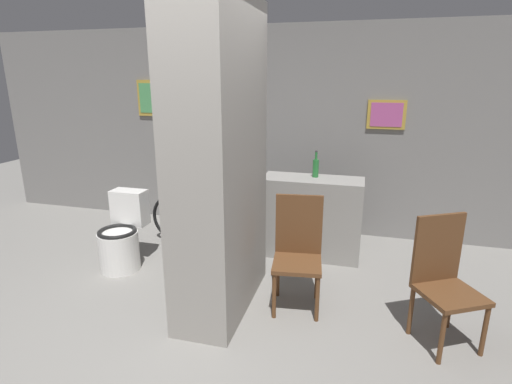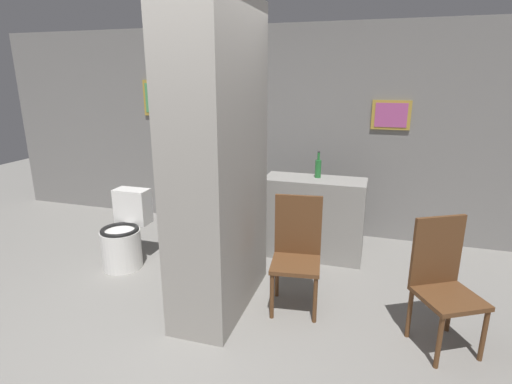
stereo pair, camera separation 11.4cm
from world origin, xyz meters
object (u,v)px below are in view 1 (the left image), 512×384
Objects in this scene: chair_near_pillar at (298,249)px; bottle_tall at (316,167)px; toilet at (122,238)px; bicycle at (216,220)px; chair_by_doorway at (444,277)px.

bottle_tall is (-0.00, 1.12, 0.49)m from chair_near_pillar.
toilet is at bearing -155.21° from bottle_tall.
bicycle is at bearing -174.08° from bottle_tall.
chair_near_pillar is at bearing -89.98° from bottle_tall.
toilet is at bearing -135.25° from bicycle.
toilet is 3.12m from chair_by_doorway.
bottle_tall is at bearing 101.47° from chair_by_doorway.
chair_near_pillar and chair_by_doorway have the same top height.
bicycle is (-1.15, 1.00, -0.20)m from chair_near_pillar.
toilet is 0.48× the size of bicycle.
chair_by_doorway is 2.61m from bicycle.
bottle_tall is at bearing 5.92° from bicycle.
bottle_tall reaches higher than chair_near_pillar.
toilet is 1.95m from chair_near_pillar.
chair_near_pillar is 1.54m from bicycle.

